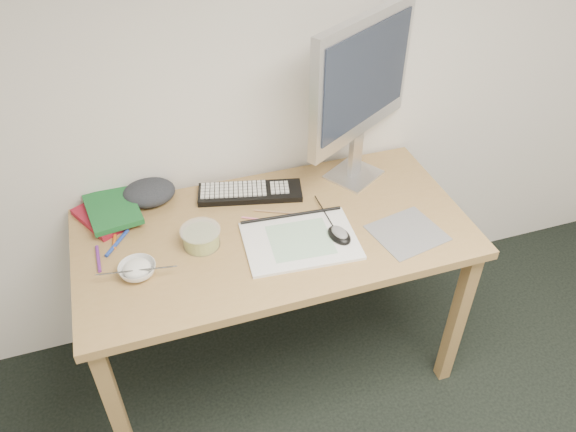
% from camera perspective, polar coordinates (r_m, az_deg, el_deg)
% --- Properties ---
extents(desk, '(1.40, 0.70, 0.75)m').
position_cam_1_polar(desk, '(2.06, -1.37, -3.13)').
color(desk, '#A47F4B').
rests_on(desk, ground).
extents(mousepad, '(0.27, 0.25, 0.00)m').
position_cam_1_polar(mousepad, '(2.04, 12.02, -1.68)').
color(mousepad, slate).
rests_on(mousepad, desk).
extents(sketchpad, '(0.41, 0.31, 0.01)m').
position_cam_1_polar(sketchpad, '(1.96, 1.26, -2.53)').
color(sketchpad, white).
rests_on(sketchpad, desk).
extents(keyboard, '(0.41, 0.21, 0.02)m').
position_cam_1_polar(keyboard, '(2.17, -3.87, 2.40)').
color(keyboard, black).
rests_on(keyboard, desk).
extents(monitor, '(0.50, 0.33, 0.65)m').
position_cam_1_polar(monitor, '(2.08, 7.52, 13.35)').
color(monitor, silver).
rests_on(monitor, desk).
extents(mouse, '(0.09, 0.12, 0.04)m').
position_cam_1_polar(mouse, '(1.96, 5.25, -1.71)').
color(mouse, black).
rests_on(mouse, sketchpad).
extents(rice_bowl, '(0.13, 0.13, 0.04)m').
position_cam_1_polar(rice_bowl, '(1.90, -15.04, -5.33)').
color(rice_bowl, white).
rests_on(rice_bowl, desk).
extents(chopsticks, '(0.24, 0.06, 0.02)m').
position_cam_1_polar(chopsticks, '(1.86, -15.11, -5.37)').
color(chopsticks, '#B5B4B7').
rests_on(chopsticks, rice_bowl).
extents(fruit_tub, '(0.16, 0.16, 0.07)m').
position_cam_1_polar(fruit_tub, '(1.95, -8.83, -2.15)').
color(fruit_tub, '#E9C352').
rests_on(fruit_tub, desk).
extents(book_red, '(0.25, 0.28, 0.02)m').
position_cam_1_polar(book_red, '(2.16, -17.93, 0.09)').
color(book_red, maroon).
rests_on(book_red, desk).
extents(book_green, '(0.21, 0.26, 0.02)m').
position_cam_1_polar(book_green, '(2.14, -17.38, 0.66)').
color(book_green, '#175E28').
rests_on(book_green, book_red).
extents(cloth_lump, '(0.19, 0.17, 0.07)m').
position_cam_1_polar(cloth_lump, '(2.19, -13.94, 2.33)').
color(cloth_lump, '#282A30').
rests_on(cloth_lump, desk).
extents(pencil_pink, '(0.15, 0.09, 0.01)m').
position_cam_1_polar(pencil_pink, '(2.05, -2.40, -0.40)').
color(pencil_pink, pink).
rests_on(pencil_pink, desk).
extents(pencil_tan, '(0.17, 0.08, 0.01)m').
position_cam_1_polar(pencil_tan, '(2.08, -0.98, 0.39)').
color(pencil_tan, '#A37B56').
rests_on(pencil_tan, desk).
extents(pencil_black, '(0.17, 0.02, 0.01)m').
position_cam_1_polar(pencil_black, '(2.07, 0.74, 0.14)').
color(pencil_black, black).
rests_on(pencil_black, desk).
extents(marker_blue, '(0.09, 0.12, 0.01)m').
position_cam_1_polar(marker_blue, '(2.03, -16.97, -2.63)').
color(marker_blue, '#1E3CA3').
rests_on(marker_blue, desk).
extents(marker_orange, '(0.03, 0.12, 0.01)m').
position_cam_1_polar(marker_orange, '(2.06, -17.19, -2.10)').
color(marker_orange, orange).
rests_on(marker_orange, desk).
extents(marker_purple, '(0.01, 0.13, 0.01)m').
position_cam_1_polar(marker_purple, '(1.99, -18.72, -4.13)').
color(marker_purple, '#622484').
rests_on(marker_purple, desk).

